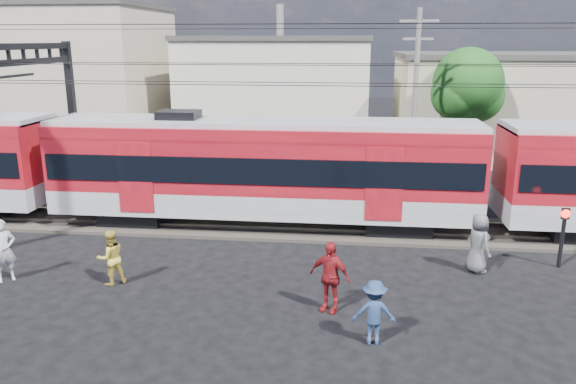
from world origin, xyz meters
The scene contains 17 objects.
ground centered at (0.00, 0.00, 0.00)m, with size 120.00×120.00×0.00m, color black.
track_bed centered at (0.00, 8.00, 0.06)m, with size 70.00×3.40×0.12m, color #2D2823.
rail_near centered at (0.00, 7.25, 0.18)m, with size 70.00×0.12×0.12m, color #59544C.
rail_far centered at (0.00, 8.75, 0.18)m, with size 70.00×0.12×0.12m, color #59544C.
commuter_train centered at (-0.06, 8.00, 2.40)m, with size 50.30×3.08×4.17m.
catenary centered at (-8.65, 8.00, 5.14)m, with size 70.00×9.30×7.52m.
building_west centered at (-17.00, 24.00, 4.66)m, with size 14.28×10.20×9.30m.
building_midwest centered at (-2.00, 27.00, 3.66)m, with size 12.24×12.24×7.30m.
building_mideast centered at (14.00, 24.00, 3.16)m, with size 16.32×10.20×6.30m.
utility_pole_mid centered at (6.00, 15.00, 4.53)m, with size 1.80×0.24×8.50m.
tree_near centered at (9.19, 18.09, 4.66)m, with size 3.82×3.64×6.72m.
pedestrian_a centered at (-7.24, 2.12, 0.97)m, with size 0.70×0.46×1.93m, color silver.
pedestrian_b centered at (-3.95, 2.23, 0.84)m, with size 0.82×0.64×1.68m, color gold.
pedestrian_c centered at (3.66, -0.34, 0.80)m, with size 1.04×0.60×1.61m, color navy.
pedestrian_d centered at (2.54, 1.23, 0.98)m, with size 1.15×0.48×1.97m, color maroon.
pedestrian_e centered at (7.03, 4.37, 0.95)m, with size 0.93×0.60×1.90m, color #55545A.
crossing_signal centered at (9.74, 5.03, 1.37)m, with size 0.29×0.29×1.98m.
Camera 1 is at (2.97, -12.56, 7.03)m, focal length 35.00 mm.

